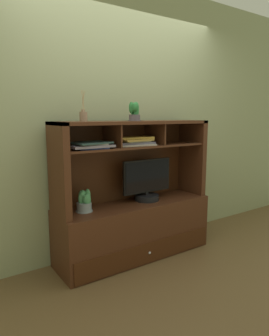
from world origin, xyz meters
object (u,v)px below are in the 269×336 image
(tv_monitor, at_px, (147,184))
(magazine_stack_centre, at_px, (134,141))
(potted_succulent, at_px, (134,112))
(media_console, at_px, (134,216))
(potted_orchid, at_px, (84,202))
(magazine_stack_left, at_px, (91,145))
(diffuser_bottle, at_px, (83,116))

(tv_monitor, bearing_deg, magazine_stack_centre, -179.07)
(tv_monitor, xyz_separation_m, potted_succulent, (-0.15, 0.01, 0.73))
(media_console, height_order, potted_succulent, potted_succulent)
(media_console, distance_m, potted_orchid, 0.60)
(media_console, bearing_deg, potted_succulent, -74.65)
(magazine_stack_left, height_order, potted_succulent, potted_succulent)
(media_console, relative_size, diffuser_bottle, 6.05)
(potted_succulent, bearing_deg, potted_orchid, 178.60)
(magazine_stack_left, bearing_deg, diffuser_bottle, 110.45)
(potted_orchid, height_order, potted_succulent, potted_succulent)
(media_console, relative_size, magazine_stack_centre, 4.01)
(magazine_stack_left, bearing_deg, potted_orchid, 123.68)
(media_console, xyz_separation_m, tv_monitor, (0.16, -0.01, 0.32))
(media_console, distance_m, tv_monitor, 0.36)
(potted_orchid, xyz_separation_m, diffuser_bottle, (0.02, 0.01, 0.78))
(tv_monitor, bearing_deg, diffuser_bottle, 177.81)
(magazine_stack_centre, bearing_deg, magazine_stack_left, -175.00)
(potted_orchid, relative_size, magazine_stack_centre, 0.51)
(magazine_stack_left, bearing_deg, magazine_stack_centre, 5.00)
(tv_monitor, height_order, potted_orchid, tv_monitor)
(potted_succulent, bearing_deg, tv_monitor, -2.43)
(tv_monitor, height_order, magazine_stack_left, magazine_stack_left)
(diffuser_bottle, bearing_deg, magazine_stack_left, -69.55)
(potted_orchid, bearing_deg, magazine_stack_left, -56.32)
(tv_monitor, relative_size, magazine_stack_left, 1.47)
(media_console, height_order, diffuser_bottle, diffuser_bottle)
(media_console, relative_size, potted_succulent, 8.92)
(magazine_stack_centre, bearing_deg, diffuser_bottle, 176.85)
(media_console, xyz_separation_m, potted_succulent, (0.00, -0.00, 1.05))
(media_console, height_order, potted_orchid, media_console)
(magazine_stack_left, distance_m, magazine_stack_centre, 0.50)
(potted_orchid, height_order, magazine_stack_centre, magazine_stack_centre)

